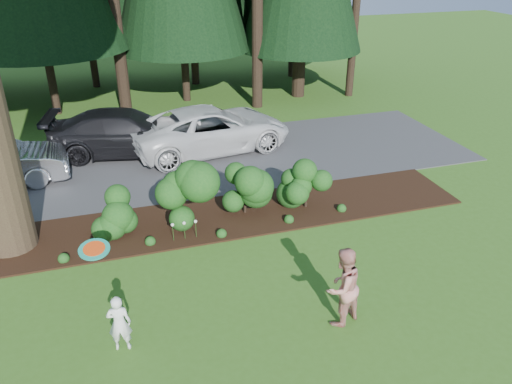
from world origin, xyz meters
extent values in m
plane|color=#37611B|center=(0.00, 0.00, 0.00)|extent=(80.00, 80.00, 0.00)
cube|color=black|center=(0.00, 3.25, 0.03)|extent=(16.00, 2.50, 0.05)
cube|color=#38383A|center=(0.00, 7.50, 0.01)|extent=(22.00, 6.00, 0.03)
sphere|color=#174B17|center=(-2.00, 3.20, 0.66)|extent=(1.08, 1.08, 1.08)
cylinder|color=black|center=(-2.00, 3.20, 0.15)|extent=(0.08, 0.08, 0.30)
sphere|color=#174B17|center=(-0.20, 3.00, 0.94)|extent=(1.35, 1.35, 1.35)
cylinder|color=black|center=(-0.20, 3.00, 0.15)|extent=(0.08, 0.08, 0.30)
sphere|color=#174B17|center=(1.60, 3.30, 0.83)|extent=(1.26, 1.26, 1.26)
cylinder|color=black|center=(1.60, 3.30, 0.15)|extent=(0.08, 0.08, 0.30)
sphere|color=#174B17|center=(3.40, 3.10, 0.72)|extent=(1.17, 1.17, 1.17)
cylinder|color=black|center=(3.40, 3.10, 0.15)|extent=(0.08, 0.08, 0.30)
cylinder|color=#174B17|center=(-0.60, 2.40, 0.25)|extent=(0.01, 0.01, 0.50)
sphere|color=white|center=(-0.60, 2.40, 0.52)|extent=(0.09, 0.09, 0.09)
cylinder|color=#174B17|center=(-0.30, 2.40, 0.25)|extent=(0.01, 0.01, 0.50)
sphere|color=white|center=(-0.30, 2.40, 0.52)|extent=(0.09, 0.09, 0.09)
cylinder|color=#174B17|center=(0.00, 2.40, 0.25)|extent=(0.01, 0.01, 0.50)
sphere|color=white|center=(0.00, 2.40, 0.52)|extent=(0.09, 0.09, 0.09)
cylinder|color=black|center=(-1.00, 13.50, 4.38)|extent=(0.50, 0.50, 8.75)
imported|color=silver|center=(1.75, 8.31, 0.85)|extent=(6.24, 3.60, 1.64)
imported|color=black|center=(-1.26, 8.89, 0.84)|extent=(5.86, 3.18, 1.61)
imported|color=white|center=(-2.13, -1.10, 0.62)|extent=(0.49, 0.36, 1.23)
imported|color=red|center=(2.23, -1.63, 0.87)|extent=(1.03, 0.93, 1.75)
cylinder|color=#1A947C|center=(-2.37, -0.72, 2.08)|extent=(0.56, 0.56, 0.14)
cylinder|color=#E24513|center=(-2.37, -0.72, 2.10)|extent=(0.40, 0.39, 0.10)
camera|label=1|loc=(-1.79, -8.81, 7.10)|focal=35.00mm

